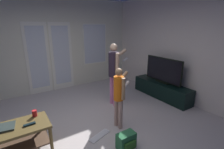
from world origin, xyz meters
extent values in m
cube|color=#BCB2AE|center=(0.00, 0.00, -0.01)|extent=(5.60, 5.37, 0.02)
cube|color=silver|center=(0.00, 2.65, 1.38)|extent=(5.60, 0.06, 2.75)
cube|color=white|center=(-0.26, 2.61, 1.00)|extent=(0.65, 0.02, 2.07)
cube|color=silver|center=(-0.26, 2.60, 1.05)|extent=(0.49, 0.01, 1.77)
cube|color=white|center=(0.42, 2.61, 1.00)|extent=(0.65, 0.02, 2.07)
cube|color=silver|center=(0.42, 2.60, 1.05)|extent=(0.49, 0.01, 1.77)
cube|color=white|center=(1.58, 2.61, 1.33)|extent=(0.85, 0.02, 1.33)
cube|color=silver|center=(1.58, 2.60, 1.33)|extent=(0.79, 0.01, 1.27)
cube|color=silver|center=(2.77, 0.00, 1.38)|extent=(0.06, 5.37, 2.75)
cube|color=brown|center=(-1.07, 0.14, 0.46)|extent=(0.93, 0.54, 0.04)
cube|color=brown|center=(-1.07, 0.14, 0.17)|extent=(0.85, 0.46, 0.02)
cylinder|color=brown|center=(-0.64, -0.09, 0.22)|extent=(0.05, 0.05, 0.44)
cylinder|color=brown|center=(-0.64, 0.38, 0.22)|extent=(0.05, 0.05, 0.44)
cube|color=black|center=(2.48, 0.41, 0.21)|extent=(0.43, 1.72, 0.42)
cube|color=black|center=(2.48, -0.44, 0.23)|extent=(0.36, 0.02, 0.24)
cube|color=black|center=(2.48, 0.41, 0.44)|extent=(0.08, 0.40, 0.04)
cube|color=black|center=(2.48, 0.41, 0.79)|extent=(0.04, 1.15, 0.65)
cube|color=black|center=(2.46, 0.41, 0.79)|extent=(0.00, 1.10, 0.60)
cylinder|color=pink|center=(1.10, 0.68, 0.38)|extent=(0.10, 0.10, 0.75)
cylinder|color=pink|center=(1.10, 0.84, 0.38)|extent=(0.10, 0.10, 0.75)
cylinder|color=#2C2332|center=(1.10, 0.76, 1.05)|extent=(0.25, 0.25, 0.59)
sphere|color=#D0A988|center=(1.10, 0.76, 1.45)|extent=(0.18, 0.18, 0.18)
cylinder|color=#D0A988|center=(1.10, 0.60, 1.08)|extent=(0.08, 0.08, 0.52)
cylinder|color=#D0A988|center=(1.34, 0.92, 1.21)|extent=(0.50, 0.10, 0.32)
cube|color=white|center=(1.57, 0.91, 1.09)|extent=(0.14, 0.04, 0.09)
cylinder|color=tan|center=(0.64, -0.17, 0.29)|extent=(0.08, 0.08, 0.59)
cylinder|color=tan|center=(0.63, -0.04, 0.29)|extent=(0.08, 0.08, 0.59)
cylinder|color=orange|center=(0.64, -0.11, 0.81)|extent=(0.19, 0.19, 0.46)
sphere|color=#97724E|center=(0.64, -0.11, 1.13)|extent=(0.14, 0.14, 0.14)
cylinder|color=#97724E|center=(0.65, -0.23, 0.84)|extent=(0.07, 0.07, 0.41)
cylinder|color=#97724E|center=(0.79, 0.04, 0.92)|extent=(0.37, 0.10, 0.30)
cube|color=white|center=(0.95, 0.05, 0.80)|extent=(0.13, 0.05, 0.11)
cube|color=#29683E|center=(0.40, -0.66, 0.13)|extent=(0.31, 0.17, 0.27)
cube|color=#2E6424|center=(0.40, -0.76, 0.10)|extent=(0.22, 0.04, 0.13)
cube|color=white|center=(0.18, -0.17, 0.01)|extent=(0.46, 0.26, 0.02)
cube|color=silver|center=(0.18, -0.17, 0.02)|extent=(0.41, 0.22, 0.00)
cube|color=#2E3936|center=(-1.23, 0.20, 0.50)|extent=(0.36, 0.30, 0.03)
cylinder|color=red|center=(-0.77, 0.31, 0.54)|extent=(0.08, 0.08, 0.10)
cube|color=black|center=(-0.89, 0.08, 0.50)|extent=(0.17, 0.06, 0.02)
camera|label=1|loc=(-1.04, -2.43, 1.93)|focal=26.50mm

